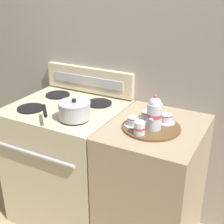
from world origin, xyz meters
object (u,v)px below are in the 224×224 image
object	(u,v)px
teacup_left	(166,119)
creamer_jug	(140,128)
serving_tray	(151,127)
teapot	(154,113)
teacup_right	(133,121)
stove	(69,162)
saucepan	(74,110)
teacup_front	(147,116)

from	to	relation	value
teacup_left	creamer_jug	xyz separation A→B (m)	(-0.08, -0.21, 0.01)
serving_tray	teacup_left	size ratio (longest dim) A/B	3.13
teapot	serving_tray	bearing A→B (deg)	132.98
teacup_left	teacup_right	distance (m)	0.20
stove	teacup_left	bearing A→B (deg)	3.92
creamer_jug	teacup_left	bearing A→B (deg)	69.00
serving_tray	teapot	size ratio (longest dim) A/B	1.64
serving_tray	creamer_jug	bearing A→B (deg)	-101.00
serving_tray	teacup_left	bearing A→B (deg)	57.11
teacup_right	creamer_jug	world-z (taller)	creamer_jug
saucepan	serving_tray	distance (m)	0.49
stove	saucepan	world-z (taller)	saucepan
stove	saucepan	distance (m)	0.57
teapot	teacup_left	xyz separation A→B (m)	(0.04, 0.11, -0.07)
saucepan	serving_tray	xyz separation A→B (m)	(0.48, 0.11, -0.06)
teacup_left	teacup_right	world-z (taller)	same
serving_tray	teapot	world-z (taller)	teapot
saucepan	teapot	xyz separation A→B (m)	(0.50, 0.09, 0.05)
teacup_front	teacup_right	bearing A→B (deg)	-109.20
teacup_left	teapot	bearing A→B (deg)	-108.21
serving_tray	teacup_right	world-z (taller)	teacup_right
creamer_jug	teacup_right	bearing A→B (deg)	131.74
teacup_left	teacup_right	size ratio (longest dim) A/B	1.00
teacup_left	stove	bearing A→B (deg)	-176.08
teapot	creamer_jug	size ratio (longest dim) A/B	2.79
stove	teacup_front	distance (m)	0.77
teacup_left	creamer_jug	bearing A→B (deg)	-111.00
teacup_right	creamer_jug	bearing A→B (deg)	-48.26
teacup_left	teacup_front	world-z (taller)	same
creamer_jug	serving_tray	bearing A→B (deg)	79.00
teapot	teacup_right	xyz separation A→B (m)	(-0.12, -0.02, -0.07)
teapot	teacup_right	bearing A→B (deg)	-172.35
teapot	teacup_front	distance (m)	0.15
teapot	creamer_jug	xyz separation A→B (m)	(-0.05, -0.10, -0.06)
teapot	teacup_front	xyz separation A→B (m)	(-0.08, 0.10, -0.07)
stove	teacup_left	size ratio (longest dim) A/B	8.27
serving_tray	creamer_jug	distance (m)	0.13
saucepan	teapot	bearing A→B (deg)	10.29
stove	teacup_left	world-z (taller)	teacup_left
serving_tray	teacup_left	world-z (taller)	teacup_left
stove	teacup_right	world-z (taller)	teacup_right
serving_tray	teacup_front	distance (m)	0.10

